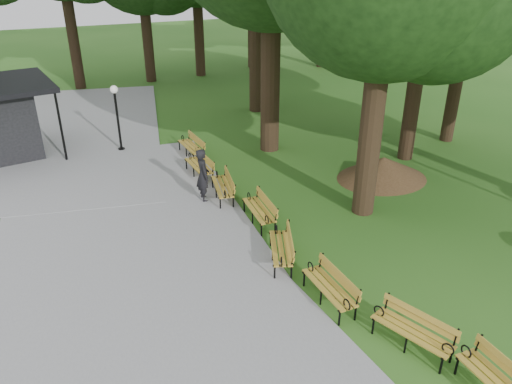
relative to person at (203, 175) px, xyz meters
name	(u,v)px	position (x,y,z in m)	size (l,w,h in m)	color
ground	(295,276)	(0.96, -5.18, -0.94)	(100.00, 100.00, 0.00)	#2A601B
path	(125,249)	(-3.04, -2.18, -0.91)	(12.00, 38.00, 0.06)	gray
person	(203,175)	(0.00, 0.00, 0.00)	(0.69, 0.45, 1.88)	black
lamp_post	(116,104)	(-1.96, 5.80, 1.11)	(0.32, 0.32, 2.82)	black
dirt_mound	(383,168)	(6.74, -0.81, -0.51)	(2.93, 2.93, 0.87)	#47301C
bench_0	(499,384)	(2.78, -10.26, -0.50)	(1.90, 0.64, 0.88)	#BA912A
bench_1	(412,332)	(2.15, -8.47, -0.50)	(1.90, 0.64, 0.88)	#BA912A
bench_2	(329,288)	(1.26, -6.44, -0.50)	(1.90, 0.64, 0.88)	#BA912A
bench_3	(281,248)	(0.89, -4.40, -0.50)	(1.90, 0.64, 0.88)	#BA912A
bench_4	(259,210)	(1.17, -2.15, -0.50)	(1.90, 0.64, 0.88)	#BA912A
bench_5	(222,187)	(0.64, -0.10, -0.50)	(1.90, 0.64, 0.88)	#BA912A
bench_6	(199,166)	(0.39, 1.92, -0.50)	(1.90, 0.64, 0.88)	#BA912A
bench_7	(191,147)	(0.65, 4.01, -0.50)	(1.90, 0.64, 0.88)	#BA912A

